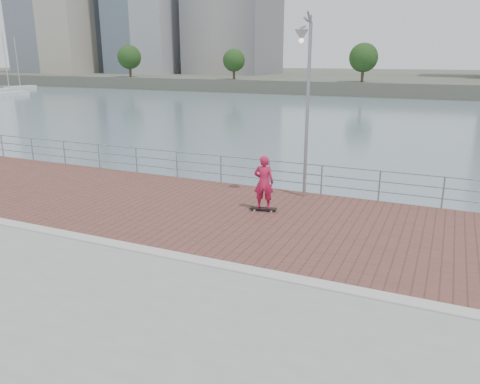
% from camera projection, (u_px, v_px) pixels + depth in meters
% --- Properties ---
extents(water, '(400.00, 400.00, 0.00)m').
position_uv_depth(water, '(208.00, 334.00, 12.06)').
color(water, slate).
rests_on(water, ground).
extents(brick_lane, '(40.00, 6.80, 0.02)m').
position_uv_depth(brick_lane, '(261.00, 218.00, 14.65)').
color(brick_lane, brown).
rests_on(brick_lane, seawall).
extents(curb, '(40.00, 0.40, 0.06)m').
position_uv_depth(curb, '(207.00, 262.00, 11.50)').
color(curb, '#B7B5AD').
rests_on(curb, seawall).
extents(far_shore, '(320.00, 95.00, 2.50)m').
position_uv_depth(far_shore, '(434.00, 79.00, 119.01)').
color(far_shore, '#4C5142').
rests_on(far_shore, ground).
extents(guardrail, '(39.06, 0.06, 1.13)m').
position_uv_depth(guardrail, '(295.00, 174.00, 17.44)').
color(guardrail, '#8C9EA8').
rests_on(guardrail, brick_lane).
extents(street_lamp, '(0.44, 1.27, 6.01)m').
position_uv_depth(street_lamp, '(305.00, 76.00, 15.41)').
color(street_lamp, gray).
rests_on(street_lamp, brick_lane).
extents(skateboard, '(0.90, 0.41, 0.10)m').
position_uv_depth(skateboard, '(263.00, 209.00, 15.33)').
color(skateboard, black).
rests_on(skateboard, brick_lane).
extents(skateboarder, '(0.72, 0.55, 1.77)m').
position_uv_depth(skateboarder, '(264.00, 182.00, 15.08)').
color(skateboarder, '#C01943').
rests_on(skateboarder, skateboard).
extents(shoreline_trees, '(109.81, 5.05, 6.74)m').
position_uv_depth(shoreline_trees, '(349.00, 59.00, 82.66)').
color(shoreline_trees, '#473323').
rests_on(shoreline_trees, far_shore).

